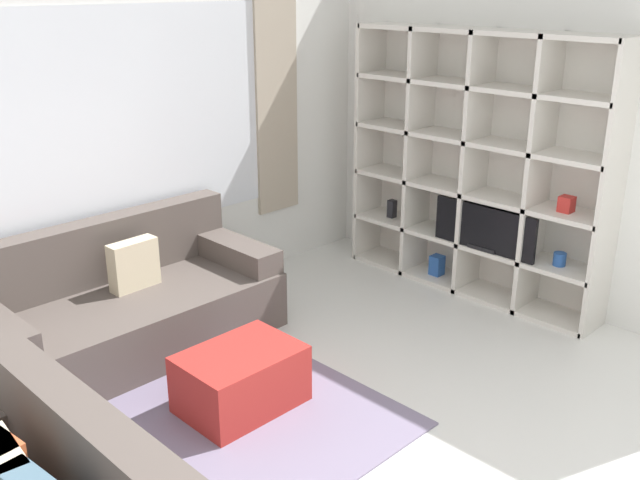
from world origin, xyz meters
TOP-DOWN VIEW (x-y plane):
  - wall_back at (0.00, 3.39)m, footprint 5.94×0.11m
  - wall_right at (2.41, 1.68)m, footprint 0.07×4.55m
  - area_rug at (-0.89, 1.77)m, footprint 2.67×1.90m
  - shelving_unit at (2.22, 1.82)m, footprint 0.37×2.22m
  - couch_main at (-0.33, 2.90)m, footprint 2.04×0.92m
  - ottoman at (-0.24, 1.76)m, footprint 0.69×0.49m

SIDE VIEW (x-z plane):
  - area_rug at x=-0.89m, z-range 0.00..0.01m
  - ottoman at x=-0.24m, z-range 0.00..0.37m
  - couch_main at x=-0.33m, z-range -0.13..0.72m
  - shelving_unit at x=2.22m, z-range -0.02..2.05m
  - wall_right at x=2.41m, z-range 0.00..2.70m
  - wall_back at x=0.00m, z-range 0.01..2.71m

